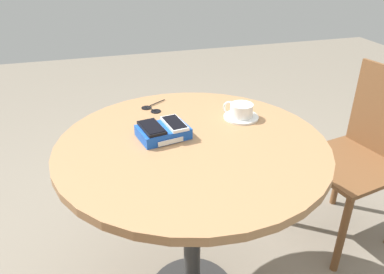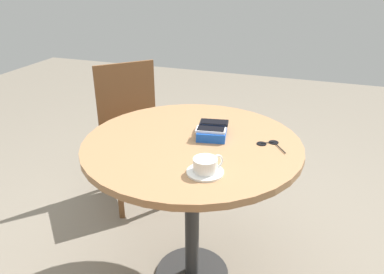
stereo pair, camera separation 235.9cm
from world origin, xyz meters
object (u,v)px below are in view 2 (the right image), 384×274
object	(u,v)px
phone_box	(212,131)
phone_black	(214,123)
saucer	(205,172)
chair_far_side	(134,130)
round_table	(192,164)
coffee_cup	(206,164)
phone_white	(211,130)
sunglasses	(269,144)

from	to	relation	value
phone_box	phone_black	size ratio (longest dim) A/B	1.41
saucer	chair_far_side	size ratio (longest dim) A/B	0.16
round_table	coffee_cup	bearing A→B (deg)	29.92
phone_white	coffee_cup	size ratio (longest dim) A/B	1.28
phone_white	coffee_cup	distance (m)	0.30
sunglasses	coffee_cup	bearing A→B (deg)	-29.55
round_table	phone_black	xyz separation A→B (m)	(-0.13, 0.06, 0.16)
phone_box	phone_white	distance (m)	0.05
phone_box	chair_far_side	xyz separation A→B (m)	(-0.55, -0.71, -0.32)
phone_box	coffee_cup	size ratio (longest dim) A/B	1.82
saucer	chair_far_side	world-z (taller)	chair_far_side
saucer	coffee_cup	world-z (taller)	coffee_cup
phone_black	chair_far_side	distance (m)	0.94
phone_box	saucer	distance (m)	0.34
phone_white	phone_black	bearing A→B (deg)	-173.51
saucer	chair_far_side	distance (m)	1.22
phone_white	chair_far_side	distance (m)	0.99
chair_far_side	phone_white	bearing A→B (deg)	50.00
round_table	sunglasses	size ratio (longest dim) A/B	7.35
phone_box	phone_black	xyz separation A→B (m)	(-0.04, -0.00, 0.03)
round_table	phone_white	bearing A→B (deg)	122.39
round_table	sunglasses	xyz separation A→B (m)	(-0.08, 0.32, 0.12)
phone_box	phone_white	size ratio (longest dim) A/B	1.42
phone_white	chair_far_side	size ratio (longest dim) A/B	0.15
phone_box	chair_far_side	bearing A→B (deg)	-128.14
round_table	phone_box	bearing A→B (deg)	143.76
phone_white	coffee_cup	xyz separation A→B (m)	(0.29, 0.07, -0.01)
saucer	round_table	bearing A→B (deg)	-150.69
round_table	phone_black	distance (m)	0.22
sunglasses	phone_black	bearing A→B (deg)	-100.40
phone_black	chair_far_side	xyz separation A→B (m)	(-0.51, -0.70, -0.35)
phone_white	phone_box	bearing A→B (deg)	-171.42
phone_box	round_table	bearing A→B (deg)	-36.24
coffee_cup	sunglasses	bearing A→B (deg)	150.45
phone_white	saucer	distance (m)	0.30
saucer	chair_far_side	bearing A→B (deg)	-138.80
round_table	sunglasses	bearing A→B (deg)	104.31
phone_white	sunglasses	xyz separation A→B (m)	(-0.04, 0.25, -0.04)
round_table	phone_box	world-z (taller)	phone_box
round_table	phone_box	xyz separation A→B (m)	(-0.09, 0.07, 0.14)
saucer	sunglasses	distance (m)	0.38
saucer	chair_far_side	xyz separation A→B (m)	(-0.89, -0.78, -0.31)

